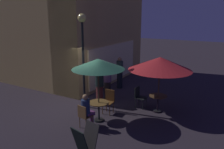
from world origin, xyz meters
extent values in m
plane|color=#2A232A|center=(0.00, 0.00, 0.00)|extent=(60.00, 60.00, 0.00)
cube|color=tan|center=(4.45, 1.75, 4.07)|extent=(7.27, 1.68, 8.14)
cube|color=tan|center=(1.66, 4.12, 4.07)|extent=(1.68, 6.42, 8.14)
cube|color=beige|center=(4.09, 0.88, 1.25)|extent=(5.09, 0.08, 2.10)
cylinder|color=black|center=(0.31, 0.23, 1.86)|extent=(0.10, 0.10, 3.72)
sphere|color=#F7E070|center=(0.31, 0.23, 3.82)|extent=(0.34, 0.34, 0.34)
cube|color=black|center=(-2.33, -1.94, 0.45)|extent=(0.40, 0.60, 0.88)
cube|color=black|center=(-2.68, -1.85, 0.45)|extent=(0.40, 0.60, 0.88)
cylinder|color=black|center=(1.42, -2.73, 0.01)|extent=(0.40, 0.40, 0.03)
cylinder|color=black|center=(1.42, -2.73, 0.34)|extent=(0.06, 0.06, 0.68)
cylinder|color=#4A331C|center=(1.42, -2.73, 0.70)|extent=(0.73, 0.73, 0.03)
cylinder|color=black|center=(-0.52, -1.06, 0.01)|extent=(0.40, 0.40, 0.03)
cylinder|color=black|center=(-0.52, -1.06, 0.36)|extent=(0.06, 0.06, 0.72)
cylinder|color=brown|center=(-0.52, -1.06, 0.74)|extent=(0.77, 0.77, 0.03)
cylinder|color=black|center=(1.42, -2.73, 0.03)|extent=(0.36, 0.36, 0.06)
cylinder|color=#4A3322|center=(1.42, -2.73, 1.14)|extent=(0.05, 0.05, 2.28)
cone|color=#A71F24|center=(1.42, -2.73, 2.06)|extent=(2.54, 2.54, 0.52)
cylinder|color=black|center=(-0.52, -1.06, 0.03)|extent=(0.36, 0.36, 0.06)
cylinder|color=#473C24|center=(-0.52, -1.06, 1.19)|extent=(0.05, 0.05, 2.37)
cone|color=#25583F|center=(-0.52, -1.06, 2.23)|extent=(1.93, 1.93, 0.38)
cylinder|color=black|center=(1.62, -2.14, 0.22)|extent=(0.03, 0.03, 0.44)
cylinder|color=black|center=(1.27, -2.12, 0.22)|extent=(0.03, 0.03, 0.44)
cylinder|color=black|center=(1.64, -1.79, 0.22)|extent=(0.03, 0.03, 0.44)
cylinder|color=black|center=(1.29, -1.77, 0.22)|extent=(0.03, 0.03, 0.44)
cube|color=black|center=(1.45, -1.96, 0.46)|extent=(0.46, 0.46, 0.04)
cube|color=black|center=(1.46, -1.76, 0.70)|extent=(0.44, 0.06, 0.44)
cylinder|color=brown|center=(-1.02, -0.82, 0.22)|extent=(0.03, 0.03, 0.43)
cylinder|color=brown|center=(-1.07, -1.13, 0.22)|extent=(0.03, 0.03, 0.43)
cylinder|color=brown|center=(-1.33, -0.77, 0.22)|extent=(0.03, 0.03, 0.43)
cylinder|color=brown|center=(-1.39, -1.08, 0.22)|extent=(0.03, 0.03, 0.43)
cube|color=brown|center=(-1.20, -0.95, 0.45)|extent=(0.46, 0.46, 0.04)
cube|color=brown|center=(-1.38, -0.92, 0.67)|extent=(0.10, 0.40, 0.41)
cylinder|color=brown|center=(0.08, -1.19, 0.23)|extent=(0.03, 0.03, 0.46)
cylinder|color=brown|center=(0.06, -0.86, 0.23)|extent=(0.03, 0.03, 0.46)
cylinder|color=brown|center=(0.40, -1.17, 0.23)|extent=(0.03, 0.03, 0.46)
cylinder|color=brown|center=(0.38, -0.84, 0.23)|extent=(0.03, 0.03, 0.46)
cube|color=brown|center=(0.23, -1.01, 0.47)|extent=(0.43, 0.43, 0.04)
cube|color=brown|center=(0.41, -1.00, 0.73)|extent=(0.07, 0.41, 0.48)
cube|color=#633063|center=(-1.06, -0.97, 0.49)|extent=(0.40, 0.36, 0.14)
cylinder|color=#633063|center=(-0.91, -1.00, 0.24)|extent=(0.14, 0.14, 0.49)
cylinder|color=navy|center=(-1.20, -0.95, 0.78)|extent=(0.31, 0.31, 0.58)
sphere|color=#966D49|center=(-1.20, -0.95, 1.16)|extent=(0.21, 0.21, 0.21)
cylinder|color=black|center=(1.56, -0.20, 0.45)|extent=(0.31, 0.31, 0.90)
cylinder|color=#5C3E60|center=(1.56, -0.20, 1.21)|extent=(0.36, 0.36, 0.62)
sphere|color=brown|center=(1.56, -0.20, 1.62)|extent=(0.23, 0.23, 0.23)
cylinder|color=#542221|center=(0.85, -0.21, 0.44)|extent=(0.32, 0.32, 0.89)
cylinder|color=black|center=(0.85, -0.21, 1.19)|extent=(0.37, 0.37, 0.60)
sphere|color=#936651|center=(0.85, -0.21, 1.58)|extent=(0.21, 0.21, 0.21)
cylinder|color=black|center=(3.45, 0.15, 0.45)|extent=(0.31, 0.31, 0.90)
cylinder|color=#2F3E38|center=(3.45, 0.15, 1.21)|extent=(0.36, 0.36, 0.62)
sphere|color=#91694C|center=(3.45, 0.15, 1.62)|extent=(0.22, 0.22, 0.22)
camera|label=1|loc=(-7.16, -5.45, 3.94)|focal=36.21mm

